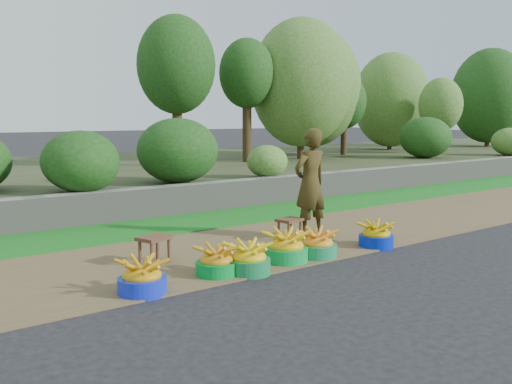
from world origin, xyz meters
TOP-DOWN VIEW (x-y plane):
  - ground_plane at (0.00, 0.00)m, footprint 120.00×120.00m
  - dirt_shoulder at (0.00, 1.25)m, footprint 80.00×2.50m
  - grass_verge at (0.00, 3.25)m, footprint 80.00×1.50m
  - retaining_wall at (0.00, 4.10)m, footprint 80.00×0.35m
  - earth_bank at (0.00, 9.00)m, footprint 80.00×10.00m
  - vegetation at (3.32, 8.45)m, footprint 35.01×8.23m
  - basin_a at (-2.30, 0.23)m, footprint 0.50×0.50m
  - basin_b at (-1.34, 0.32)m, footprint 0.47×0.47m
  - basin_c at (-0.99, 0.18)m, footprint 0.50×0.50m
  - basin_d at (-0.32, 0.31)m, footprint 0.54×0.54m
  - basin_e at (0.15, 0.25)m, footprint 0.49×0.49m
  - basin_f at (1.19, 0.19)m, footprint 0.48×0.48m
  - stool_left at (-1.66, 1.20)m, footprint 0.45×0.39m
  - stool_right at (0.51, 1.21)m, footprint 0.39×0.32m
  - vendor_woman at (0.87, 1.18)m, footprint 0.60×0.40m

SIDE VIEW (x-z plane):
  - ground_plane at x=0.00m, z-range 0.00..0.00m
  - dirt_shoulder at x=0.00m, z-range 0.00..0.02m
  - grass_verge at x=0.00m, z-range 0.00..0.04m
  - basin_b at x=-1.34m, z-range -0.02..0.34m
  - basin_f at x=1.19m, z-range -0.02..0.34m
  - basin_e at x=0.15m, z-range -0.02..0.35m
  - basin_a at x=-2.30m, z-range -0.02..0.35m
  - basin_c at x=-0.99m, z-range -0.02..0.35m
  - basin_d at x=-0.32m, z-range -0.02..0.38m
  - earth_bank at x=0.00m, z-range 0.00..0.50m
  - stool_right at x=0.51m, z-range 0.11..0.42m
  - retaining_wall at x=0.00m, z-range 0.00..0.55m
  - stool_left at x=-1.66m, z-range 0.12..0.45m
  - vendor_woman at x=0.87m, z-range 0.02..1.62m
  - vegetation at x=3.32m, z-range 0.40..4.56m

